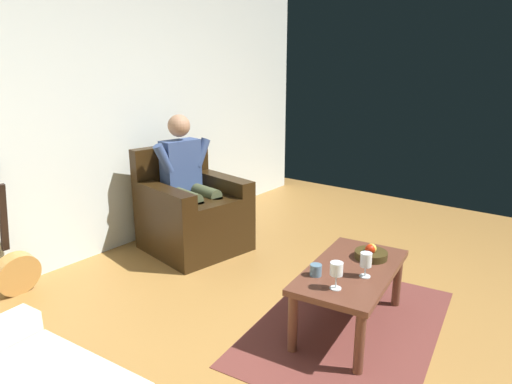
# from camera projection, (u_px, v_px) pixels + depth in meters

# --- Properties ---
(ground_plane) EXTENTS (6.53, 6.53, 0.00)m
(ground_plane) POSITION_uv_depth(u_px,v_px,m) (387.00, 343.00, 2.91)
(ground_plane) COLOR olive
(wall_back) EXTENTS (5.76, 0.06, 2.72)m
(wall_back) POSITION_uv_depth(u_px,v_px,m) (110.00, 106.00, 4.13)
(wall_back) COLOR silver
(wall_back) RESTS_ON ground
(rug) EXTENTS (1.81, 1.32, 0.01)m
(rug) POSITION_uv_depth(u_px,v_px,m) (348.00, 325.00, 3.09)
(rug) COLOR brown
(rug) RESTS_ON ground
(armchair) EXTENTS (0.95, 0.97, 0.97)m
(armchair) POSITION_uv_depth(u_px,v_px,m) (192.00, 214.00, 4.33)
(armchair) COLOR black
(armchair) RESTS_ON ground
(person_seated) EXTENTS (0.63, 0.61, 1.28)m
(person_seated) POSITION_uv_depth(u_px,v_px,m) (188.00, 178.00, 4.26)
(person_seated) COLOR #364A79
(person_seated) RESTS_ON ground
(coffee_table) EXTENTS (1.04, 0.64, 0.43)m
(coffee_table) POSITION_uv_depth(u_px,v_px,m) (351.00, 277.00, 2.99)
(coffee_table) COLOR brown
(coffee_table) RESTS_ON ground
(guitar) EXTENTS (0.34, 0.25, 1.02)m
(guitar) POSITION_uv_depth(u_px,v_px,m) (16.00, 268.00, 3.47)
(guitar) COLOR #B5813F
(guitar) RESTS_ON ground
(wine_glass_near) EXTENTS (0.07, 0.07, 0.16)m
(wine_glass_near) POSITION_uv_depth(u_px,v_px,m) (366.00, 261.00, 2.83)
(wine_glass_near) COLOR silver
(wine_glass_near) RESTS_ON coffee_table
(wine_glass_far) EXTENTS (0.08, 0.08, 0.17)m
(wine_glass_far) POSITION_uv_depth(u_px,v_px,m) (336.00, 270.00, 2.67)
(wine_glass_far) COLOR silver
(wine_glass_far) RESTS_ON coffee_table
(fruit_bowl) EXTENTS (0.22, 0.22, 0.11)m
(fruit_bowl) POSITION_uv_depth(u_px,v_px,m) (371.00, 254.00, 3.12)
(fruit_bowl) COLOR #372C13
(fruit_bowl) RESTS_ON coffee_table
(candle_jar) EXTENTS (0.08, 0.08, 0.07)m
(candle_jar) POSITION_uv_depth(u_px,v_px,m) (316.00, 270.00, 2.86)
(candle_jar) COLOR slate
(candle_jar) RESTS_ON coffee_table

